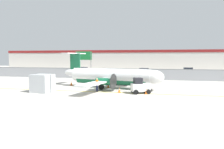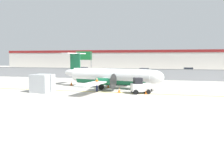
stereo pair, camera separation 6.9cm
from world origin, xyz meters
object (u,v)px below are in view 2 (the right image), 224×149
at_px(traffic_cone_far_left, 108,85).
at_px(parked_car_2, 144,71).
at_px(traffic_cone_near_left, 146,91).
at_px(parked_car_1, 106,72).
at_px(parked_car_3, 188,71).
at_px(parked_car_0, 83,70).
at_px(highway_sign, 84,58).
at_px(traffic_cone_far_right, 119,90).
at_px(commuter_airplane, 112,77).
at_px(baggage_tug, 140,86).
at_px(ground_crew_worker, 97,84).
at_px(cargo_container, 42,83).
at_px(traffic_cone_near_right, 71,83).

distance_m(traffic_cone_far_left, parked_car_2, 22.48).
distance_m(traffic_cone_near_left, parked_car_1, 26.08).
distance_m(traffic_cone_near_left, parked_car_3, 32.96).
bearing_deg(parked_car_0, traffic_cone_near_left, -56.00).
bearing_deg(highway_sign, traffic_cone_far_right, -58.48).
height_order(commuter_airplane, parked_car_1, commuter_airplane).
height_order(baggage_tug, ground_crew_worker, baggage_tug).
bearing_deg(parked_car_2, traffic_cone_near_left, 90.36).
bearing_deg(traffic_cone_near_left, cargo_container, -173.84).
bearing_deg(parked_car_1, traffic_cone_near_left, -72.99).
relative_size(baggage_tug, traffic_cone_far_right, 4.02).
relative_size(traffic_cone_near_right, traffic_cone_far_right, 1.00).
distance_m(cargo_container, parked_car_1, 25.13).
distance_m(commuter_airplane, parked_car_1, 20.50).
xyz_separation_m(baggage_tug, traffic_cone_far_right, (-2.55, 0.13, -0.54)).
bearing_deg(ground_crew_worker, traffic_cone_near_right, 110.40).
xyz_separation_m(traffic_cone_far_right, parked_car_0, (-14.81, 27.66, 0.58)).
height_order(parked_car_0, parked_car_1, same).
height_order(traffic_cone_near_right, parked_car_0, parked_car_0).
bearing_deg(traffic_cone_far_left, parked_car_2, 81.77).
height_order(traffic_cone_far_left, parked_car_3, parked_car_3).
relative_size(traffic_cone_far_right, parked_car_0, 0.15).
bearing_deg(commuter_airplane, traffic_cone_near_right, 179.72).
distance_m(baggage_tug, traffic_cone_far_right, 2.61).
relative_size(cargo_container, traffic_cone_near_right, 4.22).
height_order(traffic_cone_far_right, parked_car_1, parked_car_1).
relative_size(baggage_tug, traffic_cone_near_left, 4.02).
relative_size(parked_car_2, highway_sign, 0.79).
height_order(cargo_container, traffic_cone_far_right, cargo_container).
distance_m(cargo_container, parked_car_2, 29.78).
bearing_deg(parked_car_0, cargo_container, -78.06).
xyz_separation_m(ground_crew_worker, parked_car_1, (-4.71, 23.20, -0.06)).
xyz_separation_m(baggage_tug, cargo_container, (-11.81, -1.68, 0.24)).
relative_size(traffic_cone_near_left, traffic_cone_near_right, 1.00).
xyz_separation_m(parked_car_2, parked_car_3, (10.59, 5.26, 0.00)).
height_order(traffic_cone_far_left, traffic_cone_far_right, same).
relative_size(ground_crew_worker, traffic_cone_near_right, 2.66).
xyz_separation_m(cargo_container, parked_car_0, (-5.56, 29.46, -0.21)).
distance_m(traffic_cone_near_left, parked_car_0, 33.43).
relative_size(baggage_tug, parked_car_2, 0.59).
distance_m(commuter_airplane, ground_crew_worker, 3.80).
height_order(commuter_airplane, ground_crew_worker, commuter_airplane).
xyz_separation_m(traffic_cone_far_left, traffic_cone_far_right, (2.35, -3.96, 0.00)).
bearing_deg(parked_car_0, traffic_cone_far_left, -60.99).
relative_size(cargo_container, parked_car_2, 0.62).
distance_m(commuter_airplane, parked_car_3, 30.79).
bearing_deg(traffic_cone_far_left, traffic_cone_near_left, -38.20).
bearing_deg(parked_car_3, parked_car_1, 29.14).
distance_m(traffic_cone_near_right, parked_car_0, 23.53).
bearing_deg(traffic_cone_far_left, highway_sign, 121.76).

